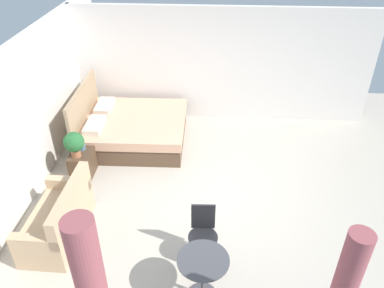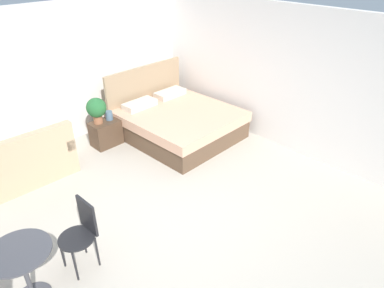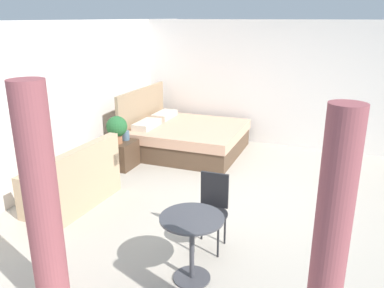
% 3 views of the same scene
% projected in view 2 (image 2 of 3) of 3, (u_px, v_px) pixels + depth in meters
% --- Properties ---
extents(ground_plane, '(8.92, 9.48, 0.02)m').
position_uv_depth(ground_plane, '(174.00, 223.00, 4.80)').
color(ground_plane, '#B2A899').
extents(wall_back, '(8.92, 0.12, 2.53)m').
position_uv_depth(wall_back, '(48.00, 79.00, 6.15)').
color(wall_back, silver).
rests_on(wall_back, ground).
extents(wall_right, '(0.12, 6.48, 2.53)m').
position_uv_depth(wall_right, '(299.00, 83.00, 5.99)').
color(wall_right, silver).
rests_on(wall_right, ground).
extents(bed, '(1.94, 2.11, 1.21)m').
position_uv_depth(bed, '(177.00, 121.00, 6.86)').
color(bed, brown).
rests_on(bed, ground).
extents(couch, '(1.40, 0.74, 0.91)m').
position_uv_depth(couch, '(28.00, 163.00, 5.53)').
color(couch, tan).
rests_on(couch, ground).
extents(nightstand, '(0.53, 0.37, 0.48)m').
position_uv_depth(nightstand, '(106.00, 133.00, 6.56)').
color(nightstand, '#473323').
rests_on(nightstand, ground).
extents(potted_plant, '(0.36, 0.36, 0.48)m').
position_uv_depth(potted_plant, '(96.00, 109.00, 6.27)').
color(potted_plant, '#935B3D').
rests_on(potted_plant, nightstand).
extents(vase, '(0.14, 0.14, 0.17)m').
position_uv_depth(vase, '(109.00, 116.00, 6.48)').
color(vase, slate).
rests_on(vase, nightstand).
extents(balcony_table, '(0.64, 0.64, 0.71)m').
position_uv_depth(balcony_table, '(23.00, 266.00, 3.53)').
color(balcony_table, '#3F3F44').
rests_on(balcony_table, ground).
extents(cafe_chair_near_window, '(0.43, 0.43, 0.88)m').
position_uv_depth(cafe_chair_near_window, '(82.00, 229.00, 3.95)').
color(cafe_chair_near_window, black).
rests_on(cafe_chair_near_window, ground).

